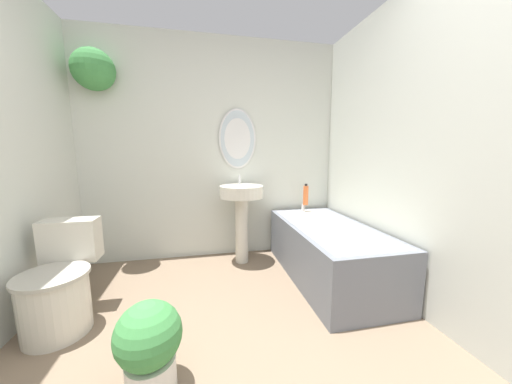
# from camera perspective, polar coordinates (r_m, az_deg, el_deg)

# --- Properties ---
(wall_back) EXTENTS (2.87, 0.38, 2.40)m
(wall_back) POSITION_cam_1_polar(r_m,az_deg,el_deg) (2.91, -11.77, 10.79)
(wall_back) COLOR silver
(wall_back) RESTS_ON ground_plane
(wall_right) EXTENTS (0.06, 2.50, 2.40)m
(wall_right) POSITION_cam_1_polar(r_m,az_deg,el_deg) (2.31, 30.56, 8.13)
(wall_right) COLOR silver
(wall_right) RESTS_ON ground_plane
(toilet) EXTENTS (0.42, 0.58, 0.70)m
(toilet) POSITION_cam_1_polar(r_m,az_deg,el_deg) (2.25, -37.51, -16.43)
(toilet) COLOR beige
(toilet) RESTS_ON ground_plane
(pedestal_sink) EXTENTS (0.46, 0.46, 0.93)m
(pedestal_sink) POSITION_cam_1_polar(r_m,az_deg,el_deg) (2.72, -3.24, -2.97)
(pedestal_sink) COLOR beige
(pedestal_sink) RESTS_ON ground_plane
(bathtub) EXTENTS (0.71, 1.46, 0.58)m
(bathtub) POSITION_cam_1_polar(r_m,az_deg,el_deg) (2.57, 15.69, -12.33)
(bathtub) COLOR slate
(bathtub) RESTS_ON ground_plane
(shampoo_bottle) EXTENTS (0.06, 0.06, 0.24)m
(shampoo_bottle) POSITION_cam_1_polar(r_m,az_deg,el_deg) (3.00, 10.99, -0.67)
(shampoo_bottle) COLOR #DB6633
(shampoo_bottle) RESTS_ON bathtub
(potted_plant) EXTENTS (0.32, 0.32, 0.47)m
(potted_plant) POSITION_cam_1_polar(r_m,az_deg,el_deg) (1.54, -22.65, -28.72)
(potted_plant) COLOR silver
(potted_plant) RESTS_ON ground_plane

